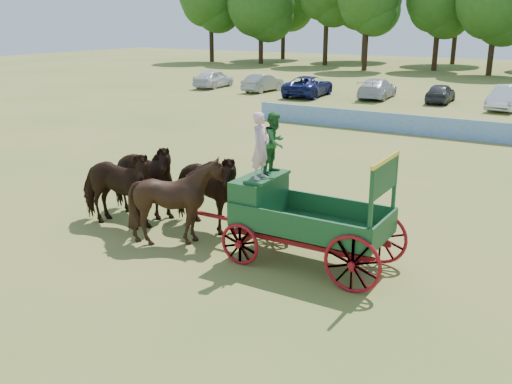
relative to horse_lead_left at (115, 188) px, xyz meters
name	(u,v)px	position (x,y,z in m)	size (l,w,h in m)	color
ground	(387,283)	(8.16, 0.46, -1.22)	(160.00, 160.00, 0.00)	olive
horse_lead_left	(115,188)	(0.00, 0.00, 0.00)	(1.31, 2.88, 2.44)	black
horse_lead_right	(140,179)	(0.00, 1.10, 0.00)	(1.31, 2.88, 2.44)	black
horse_wheel_left	(180,201)	(2.40, 0.00, 0.00)	(1.97, 2.22, 2.44)	black
horse_wheel_right	(203,191)	(2.40, 1.10, 0.00)	(1.31, 2.88, 2.44)	black
farm_dray	(285,196)	(5.35, 0.57, 0.45)	(5.99, 2.00, 3.82)	maroon
sponsor_banner	(485,132)	(7.16, 18.46, -0.69)	(26.00, 0.08, 1.05)	#205DAF
parked_cars	(472,96)	(4.15, 30.30, -0.45)	(47.65, 7.24, 1.60)	silver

